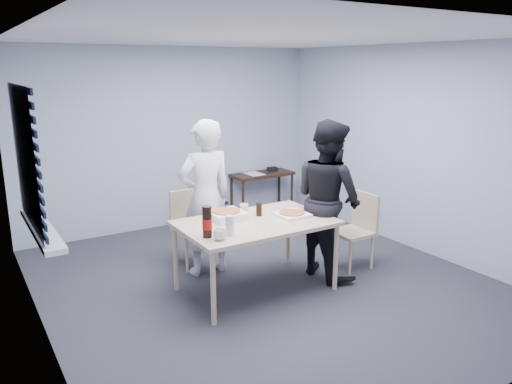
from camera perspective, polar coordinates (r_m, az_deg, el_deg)
room at (r=4.81m, az=-24.40°, el=2.37°), size 5.00×5.00×5.00m
dining_table at (r=5.18m, az=-0.02°, el=-3.98°), size 1.57×0.99×0.76m
chair_far at (r=6.02m, az=-7.52°, el=-3.41°), size 0.42×0.42×0.89m
chair_right at (r=5.99m, az=11.57°, el=-3.69°), size 0.42×0.42×0.89m
person_white at (r=5.61m, az=-5.80°, el=-0.70°), size 0.65×0.42×1.77m
person_black at (r=5.61m, az=8.23°, el=-0.79°), size 0.47×0.86×1.77m
side_table at (r=7.98m, az=0.70°, el=1.65°), size 1.00×0.44×0.67m
stool at (r=7.00m, az=-5.19°, el=-1.84°), size 0.36×0.36×0.51m
backpack at (r=6.91m, az=-5.20°, el=0.61°), size 0.29×0.21×0.41m
pizza_box_a at (r=5.25m, az=-3.39°, el=-2.60°), size 0.35×0.35×0.09m
pizza_box_b at (r=5.34m, az=4.12°, el=-2.55°), size 0.32×0.32×0.05m
mug_a at (r=4.62m, az=-4.16°, el=-4.89°), size 0.17×0.17×0.10m
mug_b at (r=5.46m, az=-1.39°, el=-1.86°), size 0.10×0.10×0.09m
cola_glass at (r=5.33m, az=0.34°, el=-1.98°), size 0.08×0.08×0.14m
soda_bottle at (r=4.67m, az=-5.60°, el=-3.47°), size 0.09×0.09×0.30m
plastic_cups at (r=4.72m, az=-3.01°, el=-3.83°), size 0.11×0.11×0.19m
rubber_band at (r=5.10m, az=4.29°, el=-3.62°), size 0.07×0.07×0.00m
papers at (r=7.88m, az=-0.22°, el=2.10°), size 0.31×0.37×0.01m
black_box at (r=8.10m, az=1.87°, el=2.64°), size 0.18×0.15×0.06m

